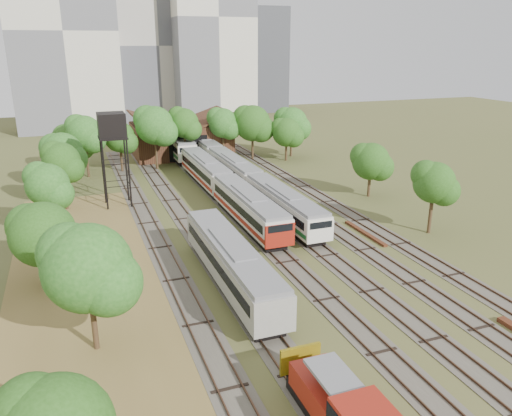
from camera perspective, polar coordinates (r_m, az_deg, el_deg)
name	(u,v)px	position (r m, az deg, el deg)	size (l,w,h in m)	color
ground	(372,315)	(37.41, 13.17, -11.86)	(240.00, 240.00, 0.00)	#475123
dry_grass_patch	(103,307)	(39.15, -17.12, -10.74)	(14.00, 60.00, 0.04)	brown
tracks	(247,211)	(57.65, -1.05, -0.37)	(24.60, 80.00, 0.19)	#4C473D
railcar_red_set	(224,187)	(60.69, -3.64, 2.39)	(2.91, 34.58, 3.60)	black
railcar_green_set	(234,169)	(69.76, -2.56, 4.44)	(2.77, 52.08, 3.42)	black
railcar_rear	(177,145)	(86.42, -8.99, 7.09)	(3.10, 16.08, 3.84)	black
shunter_locomotive	(343,413)	(26.33, 9.88, -22.07)	(2.51, 8.10, 3.28)	black
old_grey_coach	(232,263)	(39.66, -2.79, -6.30)	(2.96, 18.00, 3.66)	black
water_tower	(112,128)	(60.16, -16.14, 8.78)	(3.18, 3.18, 11.01)	black
rail_pile_far	(365,233)	(52.02, 12.36, -2.83)	(0.45, 7.25, 0.24)	#552B18
maintenance_shed	(181,138)	(87.75, -8.56, 7.86)	(16.45, 11.55, 7.58)	#3A1E15
tree_band_left	(64,188)	(52.73, -21.06, 2.16)	(8.46, 67.52, 8.37)	#382616
tree_band_far	(199,126)	(80.00, -6.48, 9.28)	(38.69, 9.13, 9.65)	#382616
tree_band_right	(344,152)	(67.53, 10.02, 6.31)	(6.21, 40.12, 7.42)	#382616
tower_left	(62,31)	(121.54, -21.27, 18.31)	(22.00, 16.00, 42.00)	beige
tower_centre	(152,46)	(128.22, -11.75, 17.71)	(20.00, 18.00, 36.00)	#AEA79D
tower_right	(209,18)	(123.10, -5.40, 20.78)	(18.00, 16.00, 48.00)	beige
tower_far_right	(262,60)	(146.45, 0.64, 16.53)	(12.00, 12.00, 28.00)	#3F4046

